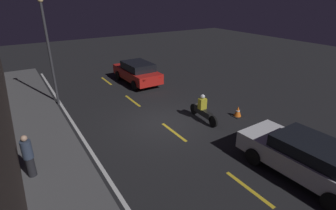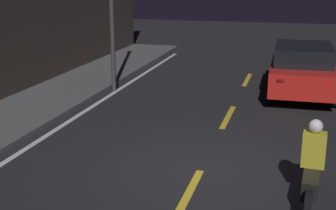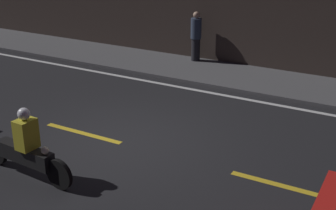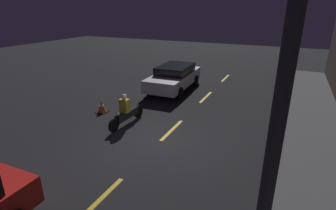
{
  "view_description": "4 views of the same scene",
  "coord_description": "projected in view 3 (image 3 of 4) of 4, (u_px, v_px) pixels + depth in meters",
  "views": [
    {
      "loc": [
        -9.87,
        5.87,
        5.92
      ],
      "look_at": [
        -0.63,
        0.08,
        1.25
      ],
      "focal_mm": 28.0,
      "sensor_mm": 36.0,
      "label": 1
    },
    {
      "loc": [
        -7.88,
        -1.56,
        3.53
      ],
      "look_at": [
        -0.15,
        0.58,
        1.26
      ],
      "focal_mm": 50.0,
      "sensor_mm": 36.0,
      "label": 2
    },
    {
      "loc": [
        5.19,
        -7.18,
        4.34
      ],
      "look_at": [
        1.08,
        0.1,
        1.04
      ],
      "focal_mm": 50.0,
      "sensor_mm": 36.0,
      "label": 3
    },
    {
      "loc": [
        7.6,
        3.85,
        4.59
      ],
      "look_at": [
        -1.05,
        -0.19,
        1.02
      ],
      "focal_mm": 28.0,
      "sensor_mm": 36.0,
      "label": 4
    }
  ],
  "objects": [
    {
      "name": "lane_solid_kerb",
      "position": [
        199.0,
        91.0,
        12.81
      ],
      "size": [
        25.2,
        0.14,
        0.01
      ],
      "color": "silver",
      "rests_on": "ground"
    },
    {
      "name": "lane_dash_d",
      "position": [
        285.0,
        187.0,
        8.18
      ],
      "size": [
        2.0,
        0.14,
        0.01
      ],
      "color": "gold",
      "rests_on": "ground"
    },
    {
      "name": "lane_dash_c",
      "position": [
        83.0,
        133.0,
        10.24
      ],
      "size": [
        2.0,
        0.14,
        0.01
      ],
      "color": "gold",
      "rests_on": "ground"
    },
    {
      "name": "raised_curb",
      "position": [
        219.0,
        75.0,
        13.91
      ],
      "size": [
        28.0,
        2.27,
        0.15
      ],
      "color": "#4C4C4F",
      "rests_on": "ground"
    },
    {
      "name": "ground_plane",
      "position": [
        121.0,
        143.0,
        9.78
      ],
      "size": [
        56.0,
        56.0,
        0.0
      ],
      "primitive_type": "plane",
      "color": "black"
    },
    {
      "name": "motorcycle",
      "position": [
        25.0,
        149.0,
        8.35
      ],
      "size": [
        2.23,
        0.38,
        1.35
      ],
      "rotation": [
        0.0,
        0.0,
        -0.06
      ],
      "color": "black",
      "rests_on": "ground"
    },
    {
      "name": "pedestrian",
      "position": [
        196.0,
        36.0,
        14.79
      ],
      "size": [
        0.34,
        0.34,
        1.57
      ],
      "color": "black",
      "rests_on": "raised_curb"
    }
  ]
}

